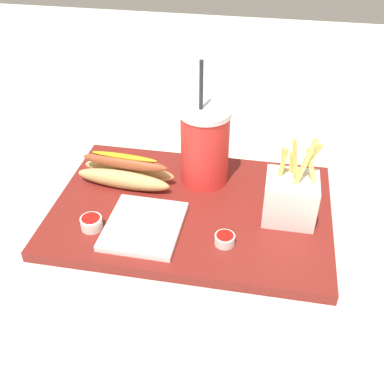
{
  "coord_description": "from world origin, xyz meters",
  "views": [
    {
      "loc": [
        -0.12,
        0.64,
        0.54
      ],
      "look_at": [
        0.0,
        0.0,
        0.05
      ],
      "focal_mm": 43.64,
      "sensor_mm": 36.0,
      "label": 1
    }
  ],
  "objects_px": {
    "soda_cup": "(205,145)",
    "hot_dog_1": "(126,172)",
    "ketchup_cup_1": "(225,239)",
    "fries_basket": "(291,196)",
    "ketchup_cup_2": "(91,222)",
    "napkin_stack": "(144,226)"
  },
  "relations": [
    {
      "from": "soda_cup",
      "to": "hot_dog_1",
      "type": "distance_m",
      "value": 0.16
    },
    {
      "from": "ketchup_cup_1",
      "to": "ketchup_cup_2",
      "type": "relative_size",
      "value": 0.91
    },
    {
      "from": "hot_dog_1",
      "to": "ketchup_cup_1",
      "type": "height_order",
      "value": "hot_dog_1"
    },
    {
      "from": "hot_dog_1",
      "to": "soda_cup",
      "type": "bearing_deg",
      "value": -164.43
    },
    {
      "from": "soda_cup",
      "to": "ketchup_cup_2",
      "type": "relative_size",
      "value": 6.53
    },
    {
      "from": "soda_cup",
      "to": "hot_dog_1",
      "type": "height_order",
      "value": "soda_cup"
    },
    {
      "from": "fries_basket",
      "to": "napkin_stack",
      "type": "relative_size",
      "value": 1.12
    },
    {
      "from": "ketchup_cup_1",
      "to": "napkin_stack",
      "type": "relative_size",
      "value": 0.24
    },
    {
      "from": "fries_basket",
      "to": "hot_dog_1",
      "type": "distance_m",
      "value": 0.31
    },
    {
      "from": "ketchup_cup_1",
      "to": "ketchup_cup_2",
      "type": "distance_m",
      "value": 0.22
    },
    {
      "from": "fries_basket",
      "to": "ketchup_cup_1",
      "type": "height_order",
      "value": "fries_basket"
    },
    {
      "from": "ketchup_cup_1",
      "to": "fries_basket",
      "type": "bearing_deg",
      "value": -137.25
    },
    {
      "from": "fries_basket",
      "to": "napkin_stack",
      "type": "distance_m",
      "value": 0.25
    },
    {
      "from": "fries_basket",
      "to": "ketchup_cup_2",
      "type": "bearing_deg",
      "value": 16.26
    },
    {
      "from": "napkin_stack",
      "to": "ketchup_cup_2",
      "type": "bearing_deg",
      "value": 9.66
    },
    {
      "from": "napkin_stack",
      "to": "ketchup_cup_1",
      "type": "bearing_deg",
      "value": 175.05
    },
    {
      "from": "ketchup_cup_2",
      "to": "napkin_stack",
      "type": "bearing_deg",
      "value": -170.34
    },
    {
      "from": "soda_cup",
      "to": "napkin_stack",
      "type": "distance_m",
      "value": 0.19
    },
    {
      "from": "ketchup_cup_1",
      "to": "soda_cup",
      "type": "bearing_deg",
      "value": -70.42
    },
    {
      "from": "soda_cup",
      "to": "napkin_stack",
      "type": "height_order",
      "value": "soda_cup"
    },
    {
      "from": "ketchup_cup_2",
      "to": "napkin_stack",
      "type": "xyz_separation_m",
      "value": [
        -0.09,
        -0.01,
        -0.01
      ]
    },
    {
      "from": "soda_cup",
      "to": "napkin_stack",
      "type": "relative_size",
      "value": 1.69
    }
  ]
}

